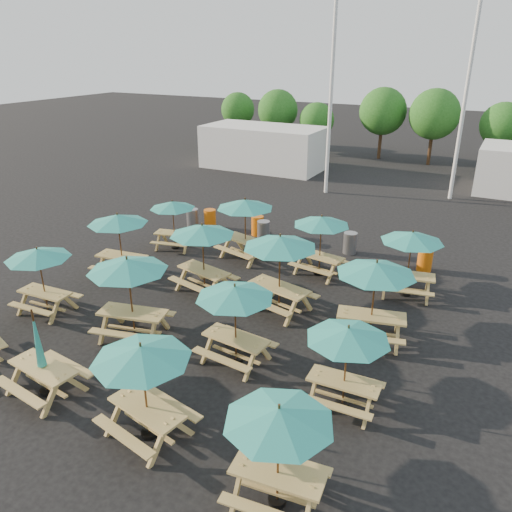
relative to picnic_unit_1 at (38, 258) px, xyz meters
The scene contains 31 objects.
ground 6.20m from the picnic_unit_1, 33.32° to the left, with size 120.00×120.00×0.00m, color black.
picnic_unit_1 is the anchor object (origin of this frame).
picnic_unit_2 3.25m from the picnic_unit_1, 85.48° to the left, with size 2.34×2.34×2.34m.
picnic_unit_3 6.28m from the picnic_unit_1, 86.73° to the left, with size 2.17×2.17×2.03m.
picnic_unit_4 4.37m from the picnic_unit_1, 41.66° to the right, with size 1.97×1.77×2.30m.
picnic_unit_5 3.41m from the picnic_unit_1, ahead, with size 2.65×2.65×2.46m.
picnic_unit_6 5.04m from the picnic_unit_1, 44.63° to the left, with size 2.57×2.57×2.39m.
picnic_unit_7 7.52m from the picnic_unit_1, 62.50° to the left, with size 2.67×2.67×2.43m.
picnic_unit_8 6.90m from the picnic_unit_1, 24.23° to the right, with size 2.41×2.41×2.28m.
picnic_unit_9 6.61m from the picnic_unit_1, ahead, with size 2.21×2.21×2.24m.
picnic_unit_10 7.30m from the picnic_unit_1, 28.30° to the left, with size 2.72×2.72×2.53m.
picnic_unit_11 9.32m from the picnic_unit_1, 45.16° to the left, with size 2.33×2.33×2.24m.
picnic_unit_12 9.96m from the picnic_unit_1, 18.22° to the right, with size 2.14×2.14×2.18m.
picnic_unit_13 9.68m from the picnic_unit_1, ahead, with size 1.95×1.95×2.11m.
picnic_unit_14 9.95m from the picnic_unit_1, 18.15° to the left, with size 2.62×2.62×2.42m.
picnic_unit_15 11.67m from the picnic_unit_1, 33.28° to the left, with size 2.36×2.36×2.26m.
waste_bin_0 8.91m from the picnic_unit_1, 93.00° to the left, with size 0.54×0.54×0.87m, color gray.
waste_bin_1 9.19m from the picnic_unit_1, 88.06° to the left, with size 0.54×0.54×0.87m, color #DA610C.
waste_bin_2 9.73m from the picnic_unit_1, 73.84° to the left, with size 0.54×0.54×0.87m, color #DA610C.
waste_bin_3 9.44m from the picnic_unit_1, 69.84° to the left, with size 0.54×0.54×0.87m, color gray.
waste_bin_4 11.53m from the picnic_unit_1, 52.60° to the left, with size 0.54×0.54×0.87m, color gray.
waste_bin_5 13.30m from the picnic_unit_1, 41.26° to the left, with size 0.54×0.54×0.87m, color #DA610C.
mast_0 17.98m from the picnic_unit_1, 80.33° to the left, with size 0.20×0.20×12.00m, color silver.
mast_1 21.83m from the picnic_unit_1, 63.88° to the left, with size 0.20×0.20×12.00m, color silver.
event_tent_0 21.47m from the picnic_unit_1, 98.20° to the left, with size 8.00×4.00×2.80m, color silver.
tree_0 29.94m from the picnic_unit_1, 107.77° to the left, with size 2.80×2.80×4.24m.
tree_1 27.60m from the picnic_unit_1, 100.04° to the left, with size 3.11×3.11×4.72m.
tree_2 26.95m from the picnic_unit_1, 93.09° to the left, with size 2.59×2.59×3.93m.
tree_3 28.19m from the picnic_unit_1, 83.50° to the left, with size 3.36×3.36×5.09m.
tree_4 28.39m from the picnic_unit_1, 76.04° to the left, with size 3.41×3.41×5.17m.
tree_5 30.09m from the picnic_unit_1, 68.21° to the left, with size 2.94×2.94×4.45m.
Camera 1 is at (7.27, -12.48, 7.75)m, focal length 35.00 mm.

